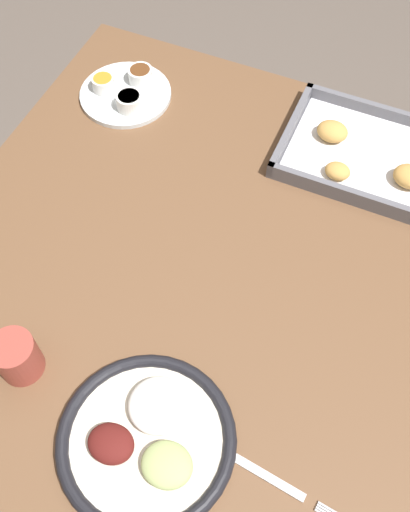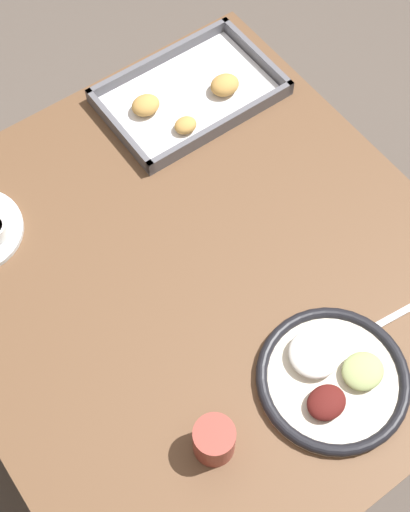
# 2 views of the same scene
# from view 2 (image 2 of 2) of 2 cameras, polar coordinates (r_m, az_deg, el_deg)

# --- Properties ---
(ground_plane) EXTENTS (8.00, 8.00, 0.00)m
(ground_plane) POSITION_cam_2_polar(r_m,az_deg,el_deg) (1.99, -0.43, -11.26)
(ground_plane) COLOR #564C44
(dining_table) EXTENTS (0.91, 0.99, 0.75)m
(dining_table) POSITION_cam_2_polar(r_m,az_deg,el_deg) (1.40, -0.60, -3.35)
(dining_table) COLOR brown
(dining_table) RESTS_ON ground_plane
(dinner_plate) EXTENTS (0.26, 0.26, 0.04)m
(dinner_plate) POSITION_cam_2_polar(r_m,az_deg,el_deg) (1.22, 10.15, -9.52)
(dinner_plate) COLOR beige
(dinner_plate) RESTS_ON dining_table
(fork) EXTENTS (0.21, 0.04, 0.00)m
(fork) POSITION_cam_2_polar(r_m,az_deg,el_deg) (1.30, 15.10, -4.58)
(fork) COLOR silver
(fork) RESTS_ON dining_table
(baking_tray) EXTENTS (0.36, 0.24, 0.04)m
(baking_tray) POSITION_cam_2_polar(r_m,az_deg,el_deg) (1.52, -1.23, 12.72)
(baking_tray) COLOR #595960
(baking_tray) RESTS_ON dining_table
(drinking_cup) EXTENTS (0.07, 0.07, 0.08)m
(drinking_cup) POSITION_cam_2_polar(r_m,az_deg,el_deg) (1.14, 0.73, -14.52)
(drinking_cup) COLOR #993D33
(drinking_cup) RESTS_ON dining_table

